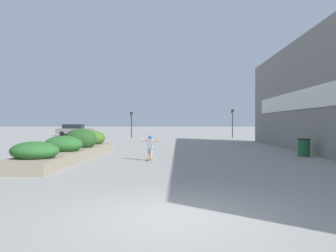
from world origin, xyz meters
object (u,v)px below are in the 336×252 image
(skateboard, at_px, (150,159))
(traffic_light_left, at_px, (131,120))
(car_leftmost, at_px, (293,131))
(traffic_light_right, at_px, (233,118))
(skateboarder, at_px, (150,145))
(car_center_left, at_px, (74,130))
(trash_bin, at_px, (304,147))

(skateboard, bearing_deg, traffic_light_left, 119.95)
(skateboard, relative_size, traffic_light_left, 0.21)
(car_leftmost, relative_size, traffic_light_right, 1.14)
(skateboarder, xyz_separation_m, traffic_light_left, (-4.44, 24.39, 1.41))
(car_center_left, relative_size, traffic_light_left, 1.50)
(trash_bin, bearing_deg, skateboarder, -164.40)
(car_center_left, bearing_deg, car_leftmost, 93.17)
(skateboard, relative_size, skateboarder, 0.58)
(trash_bin, height_order, traffic_light_left, traffic_light_left)
(skateboarder, relative_size, car_center_left, 0.24)
(skateboarder, xyz_separation_m, car_center_left, (-13.09, 29.18, 0.07))
(traffic_light_right, bearing_deg, skateboard, -108.00)
(car_leftmost, xyz_separation_m, car_center_left, (-30.63, -1.69, 0.13))
(car_leftmost, relative_size, traffic_light_left, 1.25)
(skateboard, height_order, car_center_left, car_center_left)
(skateboard, distance_m, traffic_light_right, 26.11)
(skateboarder, bearing_deg, skateboard, 116.76)
(trash_bin, bearing_deg, traffic_light_right, 90.50)
(skateboard, bearing_deg, car_leftmost, 80.03)
(skateboarder, height_order, trash_bin, skateboarder)
(skateboard, xyz_separation_m, car_leftmost, (17.55, 30.87, 0.65))
(trash_bin, xyz_separation_m, traffic_light_left, (-12.67, 22.09, 1.70))
(car_leftmost, distance_m, traffic_light_left, 22.97)
(skateboarder, distance_m, car_center_left, 31.98)
(car_leftmost, xyz_separation_m, traffic_light_right, (-9.51, -6.13, 1.66))
(skateboarder, relative_size, trash_bin, 1.17)
(trash_bin, relative_size, traffic_light_left, 0.30)
(car_leftmost, bearing_deg, trash_bin, 161.95)
(skateboarder, bearing_deg, trash_bin, 35.24)
(traffic_light_left, bearing_deg, car_leftmost, 16.43)
(skateboard, distance_m, skateboarder, 0.71)
(skateboarder, relative_size, car_leftmost, 0.29)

